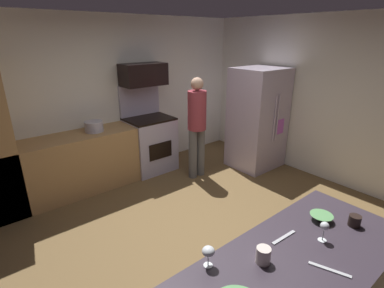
{
  "coord_description": "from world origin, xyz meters",
  "views": [
    {
      "loc": [
        -2.06,
        -2.25,
        2.27
      ],
      "look_at": [
        0.03,
        0.3,
        1.05
      ],
      "focal_mm": 27.44,
      "sensor_mm": 36.0,
      "label": 1
    }
  ],
  "objects_px": {
    "oven_range": "(150,142)",
    "person_cook": "(197,123)",
    "mixing_bowl_small": "(321,218)",
    "mug_coffee": "(355,221)",
    "microwave": "(143,74)",
    "stock_pot": "(94,126)",
    "wine_glass_near": "(208,252)",
    "mug_tea": "(263,255)",
    "refrigerator": "(257,119)",
    "wine_glass_mid": "(324,227)"
  },
  "relations": [
    {
      "from": "wine_glass_near",
      "to": "refrigerator",
      "type": "bearing_deg",
      "value": 34.02
    },
    {
      "from": "oven_range",
      "to": "stock_pot",
      "type": "xyz_separation_m",
      "value": [
        -0.96,
        0.01,
        0.47
      ]
    },
    {
      "from": "microwave",
      "to": "mixing_bowl_small",
      "type": "distance_m",
      "value": 3.55
    },
    {
      "from": "mug_tea",
      "to": "mixing_bowl_small",
      "type": "bearing_deg",
      "value": -0.45
    },
    {
      "from": "oven_range",
      "to": "mug_coffee",
      "type": "distance_m",
      "value": 3.59
    },
    {
      "from": "mixing_bowl_small",
      "to": "wine_glass_mid",
      "type": "bearing_deg",
      "value": -149.74
    },
    {
      "from": "mug_tea",
      "to": "refrigerator",
      "type": "bearing_deg",
      "value": 39.29
    },
    {
      "from": "wine_glass_near",
      "to": "mug_coffee",
      "type": "distance_m",
      "value": 1.22
    },
    {
      "from": "wine_glass_near",
      "to": "microwave",
      "type": "bearing_deg",
      "value": 65.31
    },
    {
      "from": "refrigerator",
      "to": "mug_tea",
      "type": "height_order",
      "value": "refrigerator"
    },
    {
      "from": "oven_range",
      "to": "person_cook",
      "type": "height_order",
      "value": "person_cook"
    },
    {
      "from": "person_cook",
      "to": "mug_coffee",
      "type": "relative_size",
      "value": 18.75
    },
    {
      "from": "refrigerator",
      "to": "mixing_bowl_small",
      "type": "height_order",
      "value": "refrigerator"
    },
    {
      "from": "microwave",
      "to": "wine_glass_near",
      "type": "relative_size",
      "value": 5.11
    },
    {
      "from": "wine_glass_mid",
      "to": "refrigerator",
      "type": "bearing_deg",
      "value": 46.57
    },
    {
      "from": "oven_range",
      "to": "stock_pot",
      "type": "height_order",
      "value": "oven_range"
    },
    {
      "from": "microwave",
      "to": "refrigerator",
      "type": "height_order",
      "value": "microwave"
    },
    {
      "from": "person_cook",
      "to": "stock_pot",
      "type": "height_order",
      "value": "person_cook"
    },
    {
      "from": "person_cook",
      "to": "mixing_bowl_small",
      "type": "distance_m",
      "value": 2.77
    },
    {
      "from": "mixing_bowl_small",
      "to": "wine_glass_near",
      "type": "bearing_deg",
      "value": 168.57
    },
    {
      "from": "microwave",
      "to": "mug_tea",
      "type": "relative_size",
      "value": 6.77
    },
    {
      "from": "refrigerator",
      "to": "microwave",
      "type": "bearing_deg",
      "value": 144.07
    },
    {
      "from": "stock_pot",
      "to": "mixing_bowl_small",
      "type": "bearing_deg",
      "value": -81.77
    },
    {
      "from": "microwave",
      "to": "mug_coffee",
      "type": "bearing_deg",
      "value": -95.3
    },
    {
      "from": "oven_range",
      "to": "mug_tea",
      "type": "relative_size",
      "value": 13.63
    },
    {
      "from": "refrigerator",
      "to": "wine_glass_near",
      "type": "bearing_deg",
      "value": -145.98
    },
    {
      "from": "mixing_bowl_small",
      "to": "mug_tea",
      "type": "xyz_separation_m",
      "value": [
        -0.72,
        0.01,
        0.03
      ]
    },
    {
      "from": "oven_range",
      "to": "microwave",
      "type": "distance_m",
      "value": 1.16
    },
    {
      "from": "microwave",
      "to": "person_cook",
      "type": "xyz_separation_m",
      "value": [
        0.46,
        -0.83,
        -0.73
      ]
    },
    {
      "from": "mug_coffee",
      "to": "mug_tea",
      "type": "bearing_deg",
      "value": 166.79
    },
    {
      "from": "stock_pot",
      "to": "microwave",
      "type": "bearing_deg",
      "value": 4.79
    },
    {
      "from": "mixing_bowl_small",
      "to": "stock_pot",
      "type": "relative_size",
      "value": 0.64
    },
    {
      "from": "person_cook",
      "to": "mixing_bowl_small",
      "type": "xyz_separation_m",
      "value": [
        -0.93,
        -2.61,
        -0.01
      ]
    },
    {
      "from": "refrigerator",
      "to": "wine_glass_mid",
      "type": "distance_m",
      "value": 3.33
    },
    {
      "from": "microwave",
      "to": "wine_glass_mid",
      "type": "relative_size",
      "value": 4.83
    },
    {
      "from": "oven_range",
      "to": "mug_tea",
      "type": "bearing_deg",
      "value": -109.61
    },
    {
      "from": "mug_tea",
      "to": "stock_pot",
      "type": "bearing_deg",
      "value": 85.95
    },
    {
      "from": "microwave",
      "to": "refrigerator",
      "type": "xyz_separation_m",
      "value": [
        1.59,
        -1.15,
        -0.79
      ]
    },
    {
      "from": "wine_glass_near",
      "to": "wine_glass_mid",
      "type": "height_order",
      "value": "wine_glass_mid"
    },
    {
      "from": "oven_range",
      "to": "stock_pot",
      "type": "relative_size",
      "value": 5.46
    },
    {
      "from": "person_cook",
      "to": "mug_coffee",
      "type": "xyz_separation_m",
      "value": [
        -0.79,
        -2.81,
        0.01
      ]
    },
    {
      "from": "refrigerator",
      "to": "person_cook",
      "type": "xyz_separation_m",
      "value": [
        -1.14,
        0.33,
        0.05
      ]
    },
    {
      "from": "refrigerator",
      "to": "mug_coffee",
      "type": "bearing_deg",
      "value": -127.9
    },
    {
      "from": "stock_pot",
      "to": "refrigerator",
      "type": "bearing_deg",
      "value": -22.86
    },
    {
      "from": "refrigerator",
      "to": "wine_glass_mid",
      "type": "relative_size",
      "value": 11.52
    },
    {
      "from": "oven_range",
      "to": "microwave",
      "type": "relative_size",
      "value": 2.01
    },
    {
      "from": "oven_range",
      "to": "mug_coffee",
      "type": "height_order",
      "value": "oven_range"
    },
    {
      "from": "mug_coffee",
      "to": "stock_pot",
      "type": "relative_size",
      "value": 0.33
    },
    {
      "from": "microwave",
      "to": "mixing_bowl_small",
      "type": "xyz_separation_m",
      "value": [
        -0.47,
        -3.44,
        -0.74
      ]
    },
    {
      "from": "wine_glass_near",
      "to": "mug_tea",
      "type": "bearing_deg",
      "value": -34.2
    }
  ]
}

